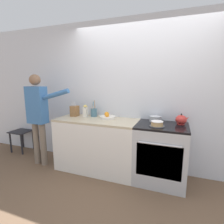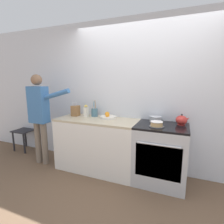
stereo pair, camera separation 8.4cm
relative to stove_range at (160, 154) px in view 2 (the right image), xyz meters
The scene contains 13 objects.
ground_plane 0.65m from the stove_range, 138.77° to the right, with size 16.00×16.00×0.00m, color brown.
wall_back 0.97m from the stove_range, 136.50° to the left, with size 8.00×0.04×2.60m.
counter_cabinet 1.08m from the stove_range, behind, with size 1.41×0.62×0.91m.
stove_range is the anchor object (origin of this frame).
layer_cake 0.51m from the stove_range, 120.05° to the right, with size 0.22×0.22×0.08m.
tea_kettle 0.61m from the stove_range, 29.18° to the left, with size 0.20×0.17×0.17m.
mixing_bowl 0.55m from the stove_range, 123.33° to the left, with size 0.19×0.19×0.09m.
knife_block 1.68m from the stove_range, behind, with size 0.13×0.13×0.27m.
utensil_crock 1.36m from the stove_range, behind, with size 0.12×0.12×0.30m.
fruit_bowl 1.06m from the stove_range, behind, with size 0.27×0.27×0.11m.
milk_carton 1.47m from the stove_range, behind, with size 0.07×0.07×0.22m.
person_baker 2.24m from the stove_range, behind, with size 0.94×0.20×1.67m.
dining_chair 3.02m from the stove_range, behind, with size 0.40×0.40×0.87m.
Camera 2 is at (0.61, -2.30, 1.59)m, focal length 28.00 mm.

